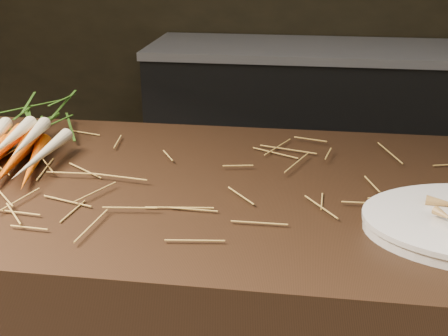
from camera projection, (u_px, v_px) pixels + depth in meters
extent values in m
cube|color=black|center=(325.00, 130.00, 2.96)|extent=(1.80, 0.60, 0.80)
cube|color=#99999E|center=(331.00, 50.00, 2.80)|extent=(1.82, 0.62, 0.04)
cone|color=#D94B01|center=(12.00, 163.00, 1.14)|extent=(0.08, 0.27, 0.03)
cone|color=#D94B01|center=(34.00, 163.00, 1.14)|extent=(0.11, 0.27, 0.03)
cone|color=#D94B01|center=(19.00, 152.00, 1.12)|extent=(0.09, 0.27, 0.03)
cone|color=beige|center=(11.00, 139.00, 1.12)|extent=(0.07, 0.25, 0.04)
cone|color=beige|center=(29.00, 139.00, 1.13)|extent=(0.08, 0.25, 0.04)
cone|color=beige|center=(42.00, 155.00, 1.11)|extent=(0.03, 0.25, 0.03)
ellipsoid|color=#37651B|center=(40.00, 115.00, 1.34)|extent=(0.20, 0.26, 0.09)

